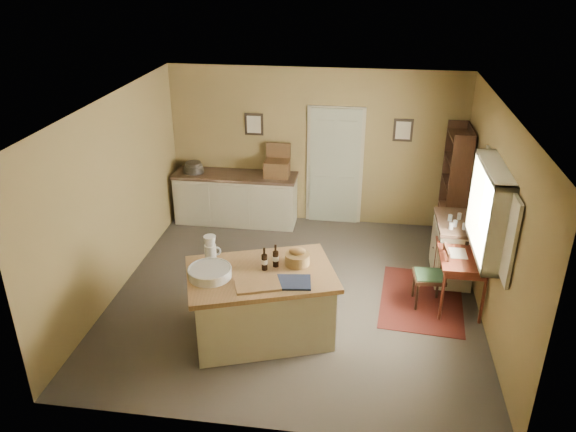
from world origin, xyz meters
name	(u,v)px	position (x,y,z in m)	size (l,w,h in m)	color
ground	(296,294)	(0.00, 0.00, 0.00)	(5.00, 5.00, 0.00)	#4D453B
wall_back	(315,147)	(0.00, 2.50, 1.35)	(5.00, 0.10, 2.70)	olive
wall_front	(261,318)	(0.00, -2.50, 1.35)	(5.00, 0.10, 2.70)	olive
wall_left	(115,196)	(-2.50, 0.00, 1.35)	(0.10, 5.00, 2.70)	olive
wall_right	(494,218)	(2.50, 0.00, 1.35)	(0.10, 5.00, 2.70)	olive
ceiling	(297,105)	(0.00, 0.00, 2.70)	(5.00, 5.00, 0.00)	silver
door	(335,165)	(0.35, 2.47, 1.05)	(0.97, 0.06, 2.11)	#ACB093
framed_prints	(327,127)	(0.20, 2.48, 1.72)	(2.82, 0.02, 0.38)	black
window	(493,210)	(2.42, -0.20, 1.55)	(0.25, 1.99, 1.12)	#BEBB99
work_island	(261,302)	(-0.31, -0.98, 0.48)	(2.02, 1.65, 1.20)	#BEBB99
sideboard	(236,197)	(-1.34, 2.20, 0.48)	(2.14, 0.61, 1.18)	#BEBB99
rug	(421,299)	(1.75, 0.10, 0.00)	(1.10, 1.60, 0.01)	#49160F
writing_desk	(461,260)	(2.20, 0.10, 0.67)	(0.59, 0.96, 0.82)	#39150C
desk_chair	(429,277)	(1.80, 0.01, 0.43)	(0.40, 0.40, 0.86)	black
right_cabinet	(452,248)	(2.20, 0.82, 0.46)	(0.53, 0.95, 0.99)	#BEBB99
shelving_unit	(457,186)	(2.35, 2.00, 0.97)	(0.33, 0.87, 1.94)	black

